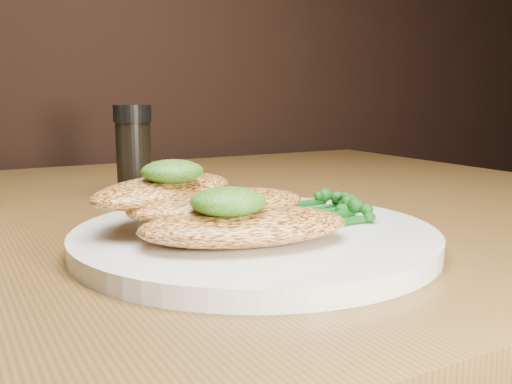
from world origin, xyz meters
TOP-DOWN VIEW (x-y plane):
  - plate at (0.05, 0.87)m, footprint 0.28×0.28m
  - chicken_front at (0.03, 0.83)m, footprint 0.17×0.11m
  - chicken_mid at (0.03, 0.88)m, footprint 0.15×0.07m
  - chicken_back at (-0.00, 0.91)m, footprint 0.16×0.13m
  - pesto_front at (0.01, 0.83)m, footprint 0.07×0.06m
  - pesto_back at (-0.00, 0.90)m, footprint 0.05×0.04m
  - broccolini_bundle at (0.10, 0.87)m, footprint 0.16×0.14m
  - pepper_grinder at (0.04, 1.13)m, footprint 0.05×0.05m

SIDE VIEW (x-z plane):
  - plate at x=0.05m, z-range 0.75..0.76m
  - broccolini_bundle at x=0.10m, z-range 0.76..0.79m
  - chicken_front at x=0.03m, z-range 0.76..0.79m
  - chicken_mid at x=0.03m, z-range 0.77..0.80m
  - chicken_back at x=0.00m, z-range 0.78..0.80m
  - pesto_front at x=0.01m, z-range 0.79..0.81m
  - pepper_grinder at x=0.04m, z-range 0.75..0.86m
  - pesto_back at x=0.00m, z-range 0.80..0.82m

